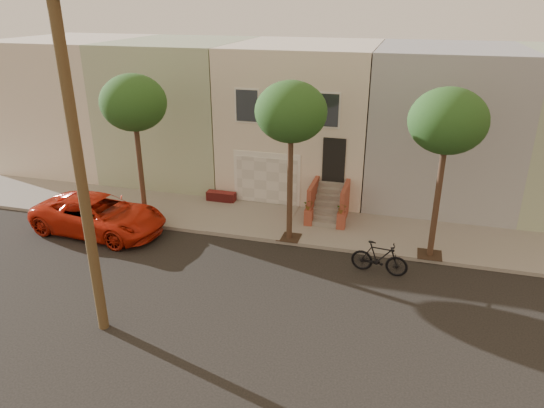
# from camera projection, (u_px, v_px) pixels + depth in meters

# --- Properties ---
(ground) EXTENTS (90.00, 90.00, 0.00)m
(ground) POSITION_uv_depth(u_px,v_px,m) (234.00, 286.00, 17.02)
(ground) COLOR black
(ground) RESTS_ON ground
(sidewalk) EXTENTS (40.00, 3.70, 0.15)m
(sidewalk) POSITION_uv_depth(u_px,v_px,m) (275.00, 222.00, 21.76)
(sidewalk) COLOR gray
(sidewalk) RESTS_ON ground
(house_row) EXTENTS (33.10, 11.70, 7.00)m
(house_row) POSITION_uv_depth(u_px,v_px,m) (305.00, 114.00, 25.59)
(house_row) COLOR beige
(house_row) RESTS_ON sidewalk
(tree_left) EXTENTS (2.70, 2.57, 6.30)m
(tree_left) POSITION_uv_depth(u_px,v_px,m) (133.00, 104.00, 19.85)
(tree_left) COLOR #2D2116
(tree_left) RESTS_ON sidewalk
(tree_mid) EXTENTS (2.70, 2.57, 6.30)m
(tree_mid) POSITION_uv_depth(u_px,v_px,m) (291.00, 113.00, 18.24)
(tree_mid) COLOR #2D2116
(tree_mid) RESTS_ON sidewalk
(tree_right) EXTENTS (2.70, 2.57, 6.30)m
(tree_right) POSITION_uv_depth(u_px,v_px,m) (448.00, 122.00, 16.87)
(tree_right) COLOR #2D2116
(tree_right) RESTS_ON sidewalk
(utility_pole) EXTENTS (23.60, 1.22, 10.00)m
(utility_pole) POSITION_uv_depth(u_px,v_px,m) (540.00, 206.00, 10.20)
(utility_pole) COLOR #483721
(utility_pole) RESTS_ON ground
(pickup_truck) EXTENTS (5.89, 3.11, 1.58)m
(pickup_truck) POSITION_uv_depth(u_px,v_px,m) (99.00, 215.00, 20.71)
(pickup_truck) COLOR red
(pickup_truck) RESTS_ON ground
(motorcycle) EXTENTS (2.08, 0.80, 1.22)m
(motorcycle) POSITION_uv_depth(u_px,v_px,m) (379.00, 258.00, 17.63)
(motorcycle) COLOR black
(motorcycle) RESTS_ON ground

